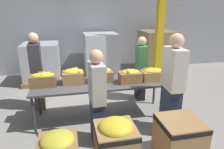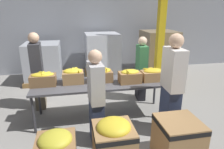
{
  "view_description": "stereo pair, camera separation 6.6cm",
  "coord_description": "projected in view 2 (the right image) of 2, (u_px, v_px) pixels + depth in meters",
  "views": [
    {
      "loc": [
        -0.58,
        -3.67,
        2.16
      ],
      "look_at": [
        0.23,
        0.14,
        0.86
      ],
      "focal_mm": 32.0,
      "sensor_mm": 36.0,
      "label": 1
    },
    {
      "loc": [
        -0.52,
        -3.68,
        2.16
      ],
      "look_at": [
        0.23,
        0.14,
        0.86
      ],
      "focal_mm": 32.0,
      "sensor_mm": 36.0,
      "label": 2
    }
  ],
  "objects": [
    {
      "name": "donation_bin_2",
      "position": [
        178.0,
        139.0,
        2.92
      ],
      "size": [
        0.6,
        0.6,
        0.64
      ],
      "color": "#A37A4C",
      "rests_on": "ground_plane"
    },
    {
      "name": "volunteer_1",
      "position": [
        172.0,
        86.0,
        3.41
      ],
      "size": [
        0.27,
        0.49,
        1.79
      ],
      "rotation": [
        0.0,
        0.0,
        1.51
      ],
      "color": "#2D3856",
      "rests_on": "ground_plane"
    },
    {
      "name": "pallet_stack_1",
      "position": [
        102.0,
        56.0,
        6.5
      ],
      "size": [
        1.14,
        1.14,
        1.41
      ],
      "color": "olive",
      "rests_on": "ground_plane"
    },
    {
      "name": "ground_plane",
      "position": [
        103.0,
        116.0,
        4.2
      ],
      "size": [
        30.0,
        30.0,
        0.0
      ],
      "primitive_type": "plane",
      "color": "gray"
    },
    {
      "name": "volunteer_0",
      "position": [
        38.0,
        72.0,
        4.36
      ],
      "size": [
        0.26,
        0.47,
        1.69
      ],
      "rotation": [
        0.0,
        0.0,
        -1.5
      ],
      "color": "#6B604C",
      "rests_on": "ground_plane"
    },
    {
      "name": "wall_back",
      "position": [
        87.0,
        13.0,
        6.73
      ],
      "size": [
        16.0,
        0.08,
        4.0
      ],
      "color": "#9399A3",
      "rests_on": "ground_plane"
    },
    {
      "name": "pallet_stack_0",
      "position": [
        43.0,
        63.0,
        6.08
      ],
      "size": [
        1.11,
        1.11,
        1.18
      ],
      "color": "olive",
      "rests_on": "ground_plane"
    },
    {
      "name": "banana_box_1",
      "position": [
        73.0,
        76.0,
        3.91
      ],
      "size": [
        0.4,
        0.31,
        0.31
      ],
      "color": "#A37A4C",
      "rests_on": "sorting_table"
    },
    {
      "name": "banana_box_2",
      "position": [
        101.0,
        74.0,
        4.0
      ],
      "size": [
        0.45,
        0.32,
        0.3
      ],
      "color": "olive",
      "rests_on": "sorting_table"
    },
    {
      "name": "banana_box_0",
      "position": [
        43.0,
        79.0,
        3.76
      ],
      "size": [
        0.47,
        0.26,
        0.28
      ],
      "color": "olive",
      "rests_on": "sorting_table"
    },
    {
      "name": "sorting_table",
      "position": [
        102.0,
        85.0,
        3.98
      ],
      "size": [
        2.69,
        0.81,
        0.76
      ],
      "color": "#4C4C51",
      "rests_on": "ground_plane"
    },
    {
      "name": "pallet_stack_2",
      "position": [
        158.0,
        53.0,
        6.7
      ],
      "size": [
        1.14,
        1.14,
        1.47
      ],
      "color": "olive",
      "rests_on": "ground_plane"
    },
    {
      "name": "donation_bin_1",
      "position": [
        114.0,
        143.0,
        2.73
      ],
      "size": [
        0.55,
        0.55,
        0.76
      ],
      "color": "#A37A4C",
      "rests_on": "ground_plane"
    },
    {
      "name": "support_pillar",
      "position": [
        162.0,
        15.0,
        5.44
      ],
      "size": [
        0.19,
        0.19,
        4.0
      ],
      "color": "gold",
      "rests_on": "ground_plane"
    },
    {
      "name": "banana_box_4",
      "position": [
        153.0,
        74.0,
        4.05
      ],
      "size": [
        0.47,
        0.29,
        0.27
      ],
      "color": "#A37A4C",
      "rests_on": "sorting_table"
    },
    {
      "name": "banana_box_3",
      "position": [
        130.0,
        76.0,
        3.93
      ],
      "size": [
        0.43,
        0.3,
        0.29
      ],
      "color": "olive",
      "rests_on": "sorting_table"
    },
    {
      "name": "volunteer_2",
      "position": [
        141.0,
        69.0,
        4.8
      ],
      "size": [
        0.24,
        0.43,
        1.55
      ],
      "rotation": [
        0.0,
        0.0,
        -1.66
      ],
      "color": "black",
      "rests_on": "ground_plane"
    },
    {
      "name": "volunteer_3",
      "position": [
        96.0,
        99.0,
        3.17
      ],
      "size": [
        0.24,
        0.44,
        1.58
      ],
      "rotation": [
        0.0,
        0.0,
        1.63
      ],
      "color": "#2D3856",
      "rests_on": "ground_plane"
    }
  ]
}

